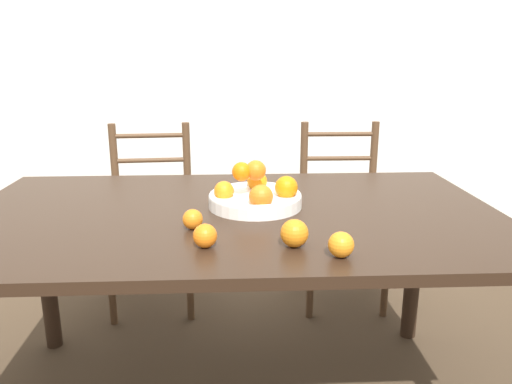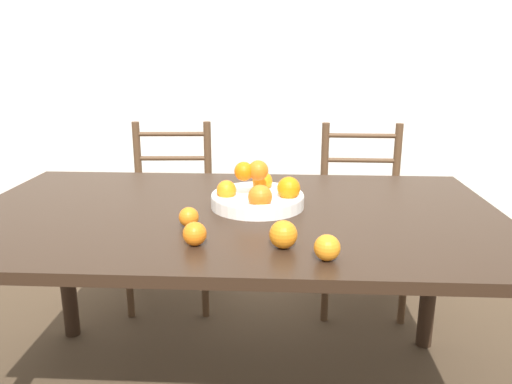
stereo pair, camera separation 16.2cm
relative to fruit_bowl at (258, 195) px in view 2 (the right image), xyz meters
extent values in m
cube|color=silver|center=(-0.08, 1.56, 0.48)|extent=(8.00, 0.06, 2.60)
cube|color=black|center=(-0.08, -0.04, -0.06)|extent=(1.81, 1.06, 0.03)
cylinder|color=black|center=(-0.91, 0.41, -0.45)|extent=(0.07, 0.07, 0.74)
cylinder|color=black|center=(0.74, 0.41, -0.45)|extent=(0.07, 0.07, 0.74)
cylinder|color=white|center=(0.00, 0.00, -0.02)|extent=(0.32, 0.32, 0.04)
torus|color=white|center=(0.00, 0.00, 0.00)|extent=(0.32, 0.32, 0.02)
sphere|color=orange|center=(0.11, 0.00, 0.03)|extent=(0.08, 0.08, 0.08)
sphere|color=orange|center=(0.01, 0.11, 0.02)|extent=(0.07, 0.07, 0.07)
sphere|color=orange|center=(-0.11, 0.00, 0.02)|extent=(0.07, 0.07, 0.07)
sphere|color=orange|center=(0.01, -0.10, 0.02)|extent=(0.08, 0.08, 0.08)
sphere|color=orange|center=(0.00, 0.00, 0.09)|extent=(0.07, 0.07, 0.07)
sphere|color=orange|center=(-0.05, 0.00, 0.09)|extent=(0.07, 0.07, 0.07)
sphere|color=orange|center=(0.09, -0.38, 0.00)|extent=(0.08, 0.08, 0.08)
sphere|color=orange|center=(0.20, -0.46, -0.01)|extent=(0.07, 0.07, 0.07)
sphere|color=orange|center=(-0.20, -0.22, -0.01)|extent=(0.06, 0.06, 0.06)
sphere|color=orange|center=(-0.16, -0.37, -0.01)|extent=(0.07, 0.07, 0.07)
cylinder|color=#513823|center=(-0.68, 0.59, -0.58)|extent=(0.04, 0.04, 0.47)
cylinder|color=#513823|center=(-0.30, 0.62, -0.58)|extent=(0.04, 0.04, 0.47)
cylinder|color=#513823|center=(-0.70, 0.95, -0.35)|extent=(0.04, 0.04, 0.95)
cylinder|color=#513823|center=(-0.32, 0.98, -0.35)|extent=(0.04, 0.04, 0.95)
cube|color=#513823|center=(-0.50, 0.78, -0.33)|extent=(0.45, 0.43, 0.04)
cylinder|color=#513823|center=(-0.51, 0.96, -0.21)|extent=(0.38, 0.05, 0.02)
cylinder|color=#513823|center=(-0.51, 0.96, -0.07)|extent=(0.38, 0.05, 0.02)
cylinder|color=#513823|center=(-0.51, 0.96, 0.06)|extent=(0.38, 0.05, 0.02)
cylinder|color=#513823|center=(0.30, 0.61, -0.58)|extent=(0.04, 0.04, 0.47)
cylinder|color=#513823|center=(0.68, 0.60, -0.58)|extent=(0.04, 0.04, 0.47)
cylinder|color=#513823|center=(0.31, 0.97, -0.35)|extent=(0.04, 0.04, 0.95)
cylinder|color=#513823|center=(0.69, 0.96, -0.35)|extent=(0.04, 0.04, 0.95)
cube|color=#513823|center=(0.50, 0.78, -0.33)|extent=(0.43, 0.41, 0.04)
cylinder|color=#513823|center=(0.50, 0.96, -0.21)|extent=(0.38, 0.03, 0.02)
cylinder|color=#513823|center=(0.50, 0.96, -0.07)|extent=(0.38, 0.03, 0.02)
cylinder|color=#513823|center=(0.50, 0.96, 0.06)|extent=(0.38, 0.03, 0.02)
camera|label=1|loc=(-0.08, -1.66, 0.47)|focal=35.00mm
camera|label=2|loc=(0.08, -1.66, 0.47)|focal=35.00mm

